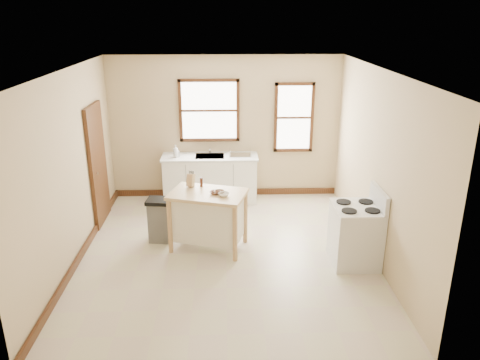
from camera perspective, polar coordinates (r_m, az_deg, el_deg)
name	(u,v)px	position (r m, az deg, el deg)	size (l,w,h in m)	color
floor	(226,253)	(7.39, -1.68, -8.90)	(5.00, 5.00, 0.00)	beige
ceiling	(224,71)	(6.52, -1.94, 13.19)	(5.00, 5.00, 0.00)	white
wall_back	(225,128)	(9.24, -1.85, 6.36)	(4.50, 0.04, 2.80)	tan
wall_left	(70,170)	(7.19, -20.03, 1.17)	(0.04, 5.00, 2.80)	tan
wall_right	(378,167)	(7.19, 16.44, 1.57)	(0.04, 5.00, 2.80)	tan
window_main	(209,111)	(9.14, -3.77, 8.44)	(1.17, 0.06, 1.22)	#381C0F
window_side	(294,118)	(9.27, 6.59, 7.56)	(0.77, 0.06, 1.37)	#381C0F
door_left	(98,165)	(8.47, -16.94, 1.77)	(0.06, 0.90, 2.10)	#381C0F
baseboard_back	(226,192)	(9.61, -1.76, -1.47)	(4.50, 0.04, 0.12)	#381C0F
baseboard_left	(83,252)	(7.69, -18.64, -8.31)	(0.04, 5.00, 0.12)	#381C0F
sink_counter	(210,178)	(9.22, -3.64, 0.21)	(1.86, 0.62, 0.92)	white
faucet	(210,148)	(9.22, -3.69, 3.93)	(0.03, 0.03, 0.22)	silver
soap_bottle_a	(175,151)	(9.03, -7.87, 3.51)	(0.09, 0.09, 0.24)	#B2B2B2
soap_bottle_b	(177,152)	(9.07, -7.66, 3.36)	(0.08, 0.08, 0.17)	#B2B2B2
dish_rack	(240,153)	(9.07, 0.01, 3.32)	(0.42, 0.31, 0.10)	silver
kitchen_island	(208,220)	(7.39, -3.88, -4.92)	(1.14, 0.73, 0.93)	#F0C48D
knife_block	(191,181)	(7.44, -6.03, -0.07)	(0.10, 0.10, 0.20)	tan
pepper_grinder	(201,182)	(7.43, -4.73, -0.26)	(0.04, 0.04, 0.15)	#472113
bowl_a	(215,193)	(7.14, -3.06, -1.54)	(0.16, 0.16, 0.04)	brown
bowl_b	(219,192)	(7.16, -2.55, -1.49)	(0.16, 0.16, 0.04)	brown
bowl_c	(224,194)	(7.05, -1.99, -1.78)	(0.16, 0.16, 0.05)	white
trash_bin	(160,220)	(7.73, -9.77, -4.83)	(0.37, 0.32, 0.73)	#5E5E5C
gas_stove	(356,226)	(7.10, 13.94, -5.52)	(0.72, 0.73, 1.17)	silver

